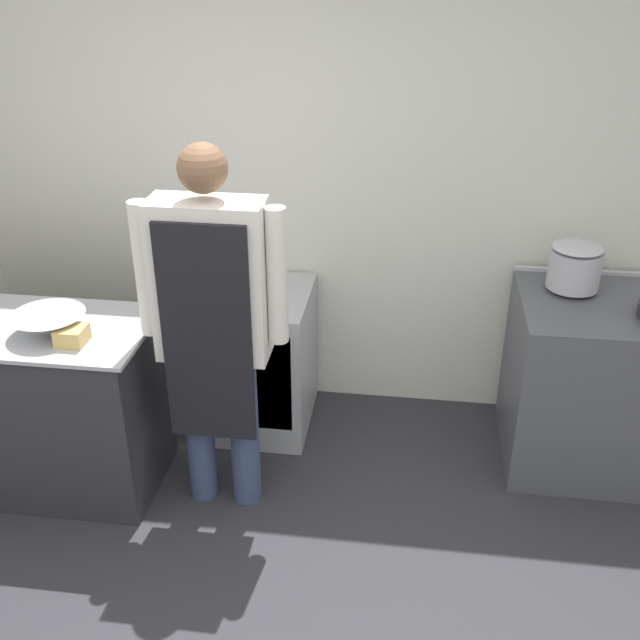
# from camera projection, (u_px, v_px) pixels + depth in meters

# --- Properties ---
(wall_back) EXTENTS (8.00, 0.05, 2.70)m
(wall_back) POSITION_uv_depth(u_px,v_px,m) (331.00, 180.00, 4.05)
(wall_back) COLOR silver
(wall_back) RESTS_ON ground_plane
(prep_counter) EXTENTS (1.23, 0.63, 0.90)m
(prep_counter) POSITION_uv_depth(u_px,v_px,m) (36.00, 404.00, 3.73)
(prep_counter) COLOR #2D2D33
(prep_counter) RESTS_ON ground_plane
(stove) EXTENTS (0.95, 0.76, 0.94)m
(stove) POSITION_uv_depth(u_px,v_px,m) (604.00, 383.00, 3.88)
(stove) COLOR #4C4F56
(stove) RESTS_ON ground_plane
(fridge_unit) EXTENTS (0.64, 0.63, 0.81)m
(fridge_unit) POSITION_uv_depth(u_px,v_px,m) (253.00, 359.00, 4.21)
(fridge_unit) COLOR #A8ADB2
(fridge_unit) RESTS_ON ground_plane
(person_cook) EXTENTS (0.68, 0.24, 1.80)m
(person_cook) POSITION_uv_depth(u_px,v_px,m) (213.00, 314.00, 3.32)
(person_cook) COLOR #38476B
(person_cook) RESTS_ON ground_plane
(mixing_bowl) EXTENTS (0.34, 0.34, 0.10)m
(mixing_bowl) POSITION_uv_depth(u_px,v_px,m) (49.00, 324.00, 3.43)
(mixing_bowl) COLOR #B2B5BC
(mixing_bowl) RESTS_ON prep_counter
(plastic_tub) EXTENTS (0.13, 0.13, 0.08)m
(plastic_tub) POSITION_uv_depth(u_px,v_px,m) (72.00, 335.00, 3.35)
(plastic_tub) COLOR #D8B266
(plastic_tub) RESTS_ON prep_counter
(stock_pot) EXTENTS (0.26, 0.26, 0.24)m
(stock_pot) POSITION_uv_depth(u_px,v_px,m) (575.00, 265.00, 3.75)
(stock_pot) COLOR #B2B5BC
(stock_pot) RESTS_ON stove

